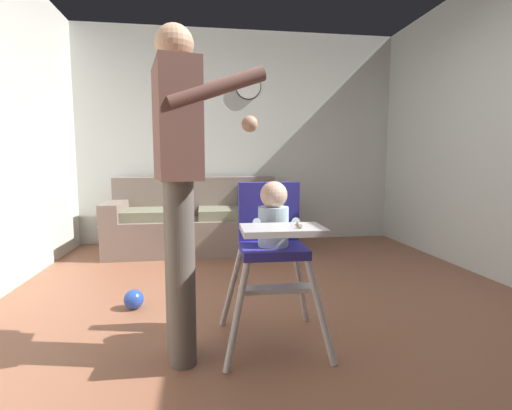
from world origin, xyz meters
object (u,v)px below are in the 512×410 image
high_chair (273,232)px  wall_clock (248,86)px  couch (197,222)px  adult_standing (179,176)px  toy_ball (134,299)px

high_chair → wall_clock: wall_clock is taller
couch → wall_clock: 1.88m
adult_standing → wall_clock: (0.72, 3.02, 1.05)m
toy_ball → adult_standing: bearing=-62.8°
high_chair → wall_clock: bearing=176.8°
couch → adult_standing: 2.62m
couch → toy_ball: couch is taller
wall_clock → couch: bearing=-145.1°
couch → wall_clock: size_ratio=5.87×
adult_standing → couch: bearing=77.7°
couch → adult_standing: size_ratio=1.16×
adult_standing → toy_ball: size_ratio=12.24×
high_chair → couch: bearing=-168.1°
high_chair → toy_ball: 1.24m
high_chair → toy_ball: bearing=-124.7°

